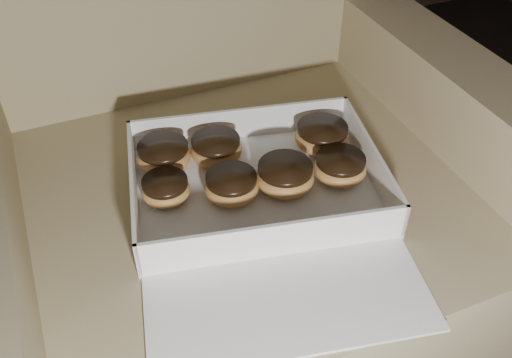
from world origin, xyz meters
name	(u,v)px	position (x,y,z in m)	size (l,w,h in m)	color
armchair	(229,210)	(0.23, 1.05, 0.31)	(0.95, 0.81, 1.00)	#8C7E59
bakery_box	(263,203)	(0.24, 0.90, 0.46)	(0.48, 0.54, 0.07)	white
donut_a	(166,189)	(0.10, 0.98, 0.48)	(0.08, 0.08, 0.04)	#D7944B
donut_b	(340,167)	(0.39, 0.91, 0.48)	(0.09, 0.09, 0.04)	#D7944B
donut_c	(164,155)	(0.12, 1.06, 0.48)	(0.09, 0.09, 0.05)	#D7944B
donut_d	(216,149)	(0.21, 1.04, 0.48)	(0.09, 0.09, 0.05)	#D7944B
donut_e	(285,176)	(0.29, 0.93, 0.48)	(0.10, 0.10, 0.05)	#D7944B
donut_f	(322,136)	(0.40, 1.00, 0.48)	(0.10, 0.10, 0.05)	#D7944B
donut_g	(231,186)	(0.20, 0.94, 0.48)	(0.09, 0.09, 0.04)	#D7944B
crumb_a	(283,226)	(0.25, 0.85, 0.46)	(0.01, 0.01, 0.00)	black
crumb_b	(215,235)	(0.15, 0.87, 0.46)	(0.01, 0.01, 0.00)	black
crumb_c	(222,233)	(0.16, 0.87, 0.46)	(0.01, 0.01, 0.00)	black
crumb_d	(159,206)	(0.09, 0.96, 0.46)	(0.01, 0.01, 0.00)	black
crumb_e	(366,228)	(0.37, 0.79, 0.46)	(0.01, 0.01, 0.00)	black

